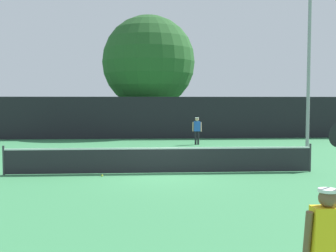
{
  "coord_description": "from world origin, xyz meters",
  "views": [
    {
      "loc": [
        -0.7,
        -15.29,
        2.7
      ],
      "look_at": [
        0.48,
        3.04,
        1.57
      ],
      "focal_mm": 44.44,
      "sensor_mm": 36.0,
      "label": 1
    }
  ],
  "objects_px": {
    "parked_car_near": "(119,123)",
    "light_pole": "(309,59)",
    "player_serving": "(327,232)",
    "large_tree": "(149,62)",
    "parked_car_mid": "(221,121)",
    "tennis_ball": "(102,176)",
    "player_receiving": "(197,128)"
  },
  "relations": [
    {
      "from": "parked_car_near",
      "to": "parked_car_mid",
      "type": "relative_size",
      "value": 1.03
    },
    {
      "from": "player_serving",
      "to": "parked_car_mid",
      "type": "xyz_separation_m",
      "value": [
        5.07,
        32.98,
        -0.29
      ]
    },
    {
      "from": "tennis_ball",
      "to": "parked_car_near",
      "type": "bearing_deg",
      "value": 91.53
    },
    {
      "from": "player_serving",
      "to": "tennis_ball",
      "type": "relative_size",
      "value": 36.03
    },
    {
      "from": "tennis_ball",
      "to": "parked_car_near",
      "type": "distance_m",
      "value": 21.67
    },
    {
      "from": "parked_car_mid",
      "to": "light_pole",
      "type": "bearing_deg",
      "value": -85.88
    },
    {
      "from": "tennis_ball",
      "to": "large_tree",
      "type": "xyz_separation_m",
      "value": [
        1.99,
        18.22,
        5.68
      ]
    },
    {
      "from": "light_pole",
      "to": "parked_car_near",
      "type": "height_order",
      "value": "light_pole"
    },
    {
      "from": "large_tree",
      "to": "parked_car_near",
      "type": "xyz_separation_m",
      "value": [
        -2.57,
        3.43,
        -4.94
      ]
    },
    {
      "from": "player_receiving",
      "to": "light_pole",
      "type": "relative_size",
      "value": 0.19
    },
    {
      "from": "parked_car_near",
      "to": "parked_car_mid",
      "type": "height_order",
      "value": "same"
    },
    {
      "from": "large_tree",
      "to": "parked_car_near",
      "type": "relative_size",
      "value": 2.15
    },
    {
      "from": "player_receiving",
      "to": "light_pole",
      "type": "bearing_deg",
      "value": 148.06
    },
    {
      "from": "parked_car_near",
      "to": "light_pole",
      "type": "bearing_deg",
      "value": -47.86
    },
    {
      "from": "parked_car_near",
      "to": "parked_car_mid",
      "type": "xyz_separation_m",
      "value": [
        9.35,
        1.52,
        0.0
      ]
    },
    {
      "from": "tennis_ball",
      "to": "parked_car_mid",
      "type": "relative_size",
      "value": 0.02
    },
    {
      "from": "tennis_ball",
      "to": "light_pole",
      "type": "height_order",
      "value": "light_pole"
    },
    {
      "from": "tennis_ball",
      "to": "light_pole",
      "type": "distance_m",
      "value": 13.39
    },
    {
      "from": "large_tree",
      "to": "parked_car_near",
      "type": "distance_m",
      "value": 6.54
    },
    {
      "from": "player_serving",
      "to": "large_tree",
      "type": "bearing_deg",
      "value": 93.48
    },
    {
      "from": "light_pole",
      "to": "player_serving",
      "type": "bearing_deg",
      "value": -111.5
    },
    {
      "from": "tennis_ball",
      "to": "player_receiving",
      "type": "bearing_deg",
      "value": 65.31
    },
    {
      "from": "player_receiving",
      "to": "large_tree",
      "type": "bearing_deg",
      "value": -70.21
    },
    {
      "from": "large_tree",
      "to": "parked_car_mid",
      "type": "bearing_deg",
      "value": 36.15
    },
    {
      "from": "light_pole",
      "to": "parked_car_mid",
      "type": "distance_m",
      "value": 16.77
    },
    {
      "from": "tennis_ball",
      "to": "parked_car_mid",
      "type": "distance_m",
      "value": 24.78
    },
    {
      "from": "player_receiving",
      "to": "parked_car_mid",
      "type": "xyz_separation_m",
      "value": [
        3.97,
        12.74,
        -0.24
      ]
    },
    {
      "from": "large_tree",
      "to": "parked_car_mid",
      "type": "relative_size",
      "value": 2.21
    },
    {
      "from": "player_serving",
      "to": "large_tree",
      "type": "height_order",
      "value": "large_tree"
    },
    {
      "from": "parked_car_near",
      "to": "parked_car_mid",
      "type": "bearing_deg",
      "value": 14.74
    },
    {
      "from": "tennis_ball",
      "to": "large_tree",
      "type": "relative_size",
      "value": 0.01
    },
    {
      "from": "player_serving",
      "to": "parked_car_near",
      "type": "bearing_deg",
      "value": 97.74
    }
  ]
}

